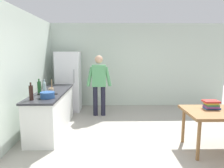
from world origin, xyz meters
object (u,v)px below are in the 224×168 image
(cooking_pot, at_px, (47,95))
(dining_table, at_px, (224,115))
(person, at_px, (99,81))
(bottle_wine_green, at_px, (39,88))
(refrigerator, at_px, (69,81))
(bottle_water_clear, at_px, (45,87))
(bottle_wine_dark, at_px, (31,93))
(utensil_jar, at_px, (51,91))
(book_stack, at_px, (211,105))

(cooking_pot, bearing_deg, dining_table, -7.80)
(person, xyz_separation_m, bottle_wine_green, (-1.21, -1.36, 0.07))
(refrigerator, distance_m, bottle_water_clear, 1.77)
(refrigerator, height_order, person, refrigerator)
(refrigerator, bearing_deg, bottle_water_clear, -96.50)
(cooking_pot, bearing_deg, refrigerator, 90.06)
(cooking_pot, xyz_separation_m, bottle_wine_dark, (-0.25, -0.18, 0.09))
(utensil_jar, bearing_deg, cooking_pot, -87.19)
(bottle_water_clear, distance_m, bottle_wine_green, 0.18)
(refrigerator, xyz_separation_m, bottle_wine_green, (-0.26, -1.92, 0.15))
(person, xyz_separation_m, dining_table, (2.35, -2.15, -0.31))
(dining_table, distance_m, bottle_water_clear, 3.64)
(bottle_wine_green, bearing_deg, bottle_water_clear, 69.01)
(bottle_wine_green, bearing_deg, refrigerator, 82.21)
(bottle_water_clear, xyz_separation_m, bottle_wine_green, (-0.06, -0.16, 0.02))
(bottle_wine_dark, distance_m, book_stack, 3.37)
(refrigerator, relative_size, bottle_wine_dark, 5.29)
(utensil_jar, xyz_separation_m, bottle_water_clear, (-0.19, 0.16, 0.05))
(bottle_wine_dark, bearing_deg, utensil_jar, 65.47)
(bottle_wine_dark, bearing_deg, refrigerator, 84.15)
(dining_table, bearing_deg, person, 137.59)
(bottle_wine_dark, bearing_deg, bottle_water_clear, 85.83)
(utensil_jar, height_order, bottle_wine_green, bottle_wine_green)
(utensil_jar, bearing_deg, dining_table, -13.37)
(bottle_wine_dark, bearing_deg, cooking_pot, 35.35)
(cooking_pot, distance_m, book_stack, 3.13)
(person, xyz_separation_m, bottle_water_clear, (-1.15, -1.20, 0.05))
(utensil_jar, relative_size, bottle_wine_dark, 0.94)
(dining_table, height_order, bottle_wine_dark, bottle_wine_dark)
(bottle_wine_dark, distance_m, bottle_wine_green, 0.51)
(cooking_pot, relative_size, book_stack, 1.37)
(person, bearing_deg, dining_table, -42.41)
(refrigerator, relative_size, utensil_jar, 5.62)
(person, distance_m, cooking_pot, 1.94)
(utensil_jar, height_order, book_stack, utensil_jar)
(bottle_wine_dark, distance_m, bottle_water_clear, 0.67)
(utensil_jar, distance_m, bottle_water_clear, 0.25)
(dining_table, bearing_deg, utensil_jar, 166.63)
(utensil_jar, relative_size, book_stack, 1.10)
(refrigerator, height_order, bottle_water_clear, refrigerator)
(person, relative_size, utensil_jar, 5.31)
(book_stack, bearing_deg, bottle_water_clear, 166.09)
(dining_table, bearing_deg, book_stack, 146.05)
(person, xyz_separation_m, book_stack, (2.16, -2.02, -0.15))
(cooking_pot, bearing_deg, bottle_wine_green, 128.58)
(utensil_jar, bearing_deg, bottle_wine_green, -178.99)
(utensil_jar, bearing_deg, refrigerator, 89.57)
(utensil_jar, xyz_separation_m, bottle_wine_dark, (-0.23, -0.51, 0.07))
(utensil_jar, bearing_deg, person, 54.64)
(cooking_pot, height_order, book_stack, cooking_pot)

